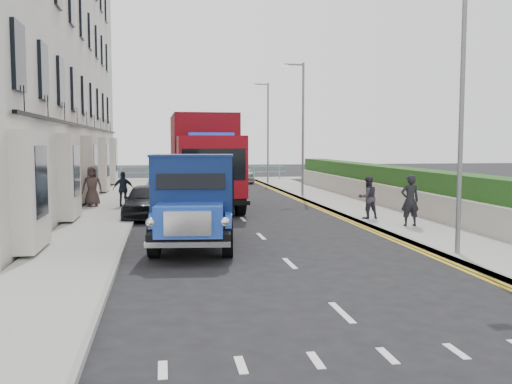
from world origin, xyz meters
name	(u,v)px	position (x,y,z in m)	size (l,w,h in m)	color
ground	(274,248)	(0.00, 0.00, 0.00)	(120.00, 120.00, 0.00)	black
pavement_west	(108,211)	(-5.20, 9.00, 0.06)	(2.40, 38.00, 0.12)	gray
pavement_east	(352,206)	(5.30, 9.00, 0.06)	(2.60, 38.00, 0.12)	gray
promenade	(201,179)	(0.00, 29.00, 0.06)	(30.00, 2.50, 0.12)	gray
sea_plane	(185,165)	(0.00, 60.00, 0.00)	(120.00, 120.00, 0.00)	slate
terrace_west	(18,49)	(-9.47, 13.00, 7.17)	(6.31, 30.20, 14.25)	silver
garden_east	(393,187)	(7.21, 9.00, 0.90)	(1.45, 28.00, 1.75)	#B2AD9E
seafront_railing	(202,173)	(0.00, 28.20, 0.58)	(13.00, 0.08, 1.11)	#59B2A5
lamp_near	(457,97)	(4.18, -2.00, 4.00)	(1.23, 0.18, 7.00)	slate
lamp_mid	(301,121)	(4.18, 14.00, 4.00)	(1.23, 0.18, 7.00)	slate
lamp_far	(266,127)	(4.18, 24.00, 4.00)	(1.23, 0.18, 7.00)	slate
bedford_lorry	(193,207)	(-2.18, 0.03, 1.16)	(2.66, 5.53, 2.53)	black
red_lorry	(204,158)	(-1.13, 10.35, 2.20)	(2.80, 7.93, 4.13)	black
parked_car_front	(146,201)	(-3.60, 7.00, 0.66)	(1.56, 3.87, 1.32)	black
parked_car_mid	(170,189)	(-2.63, 11.35, 0.78)	(1.64, 4.72, 1.55)	teal
parked_car_rear	(170,186)	(-2.60, 15.37, 0.61)	(1.72, 4.23, 1.23)	silver
seafront_car_left	(182,177)	(-1.76, 21.26, 0.74)	(2.46, 5.34, 1.48)	black
seafront_car_right	(238,172)	(2.48, 25.91, 0.73)	(1.73, 4.30, 1.46)	silver
pedestrian_east_near	(410,200)	(5.10, 2.58, 0.97)	(0.62, 0.41, 1.71)	black
pedestrian_east_far	(368,197)	(4.40, 4.62, 0.89)	(0.75, 0.58, 1.54)	#34303A
pedestrian_west_near	(123,189)	(-4.65, 10.09, 0.88)	(0.89, 0.37, 1.52)	#1A252F
pedestrian_west_far	(92,186)	(-6.00, 10.41, 1.00)	(0.86, 0.56, 1.75)	#40312E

